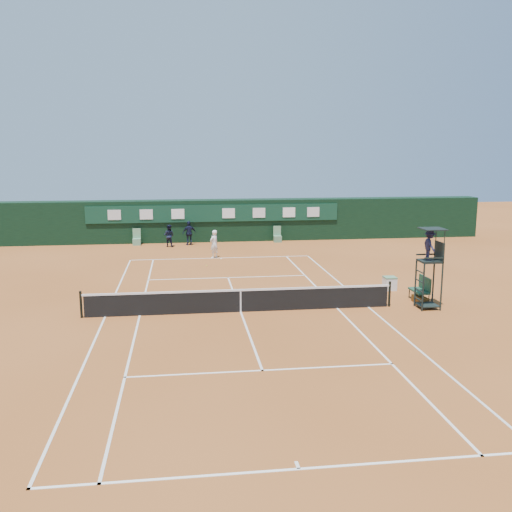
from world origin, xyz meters
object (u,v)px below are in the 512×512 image
(umpire_chair, at_px, (430,251))
(player_bench, at_px, (422,288))
(cooler, at_px, (390,283))
(player, at_px, (214,244))
(tennis_net, at_px, (241,300))

(umpire_chair, relative_size, player_bench, 2.85)
(cooler, xyz_separation_m, player, (-7.85, 9.25, 0.54))
(player_bench, bearing_deg, umpire_chair, -102.28)
(cooler, bearing_deg, player_bench, -71.43)
(umpire_chair, distance_m, player_bench, 2.23)
(player_bench, distance_m, cooler, 2.20)
(umpire_chair, bearing_deg, player, 123.48)
(player_bench, bearing_deg, cooler, 108.57)
(player_bench, height_order, player, player)
(umpire_chair, height_order, cooler, umpire_chair)
(player_bench, height_order, cooler, player_bench)
(tennis_net, distance_m, cooler, 7.97)
(player_bench, bearing_deg, player, 127.05)
(player_bench, relative_size, player, 0.69)
(cooler, distance_m, player, 12.15)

